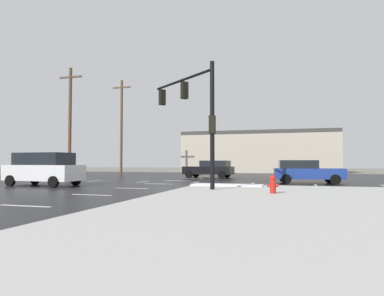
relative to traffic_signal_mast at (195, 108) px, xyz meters
name	(u,v)px	position (x,y,z in m)	size (l,w,h in m)	color
ground_plane	(169,182)	(-3.61, 5.92, -4.39)	(120.00, 120.00, 0.00)	slate
road_asphalt	(169,182)	(-3.61, 5.92, -4.38)	(44.00, 44.00, 0.02)	black
snow_strip_curbside	(227,185)	(1.39, 1.92, -4.22)	(4.00, 1.60, 0.06)	white
lane_markings	(178,184)	(-2.40, 4.54, -4.37)	(36.15, 36.15, 0.01)	silver
traffic_signal_mast	(195,108)	(0.00, 0.00, 0.00)	(4.54, 3.87, 6.37)	black
fire_hydrant	(273,184)	(4.17, -2.39, -3.85)	(0.48, 0.26, 0.79)	red
strip_building_background	(259,152)	(0.62, 31.32, -1.59)	(20.49, 8.00, 5.60)	#BCB29E
suv_white	(44,168)	(-9.75, 0.30, -3.30)	(4.94, 2.43, 2.03)	white
sedan_black	(210,169)	(-2.24, 13.20, -3.54)	(4.65, 2.34, 1.58)	black
sedan_blue	(306,171)	(5.84, 6.95, -3.54)	(4.67, 2.40, 1.58)	navy
utility_pole_far	(70,121)	(-13.65, 8.29, 0.69)	(2.20, 0.28, 9.72)	brown
utility_pole_distant	(121,126)	(-13.49, 17.51, 1.18)	(2.20, 0.28, 10.71)	brown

